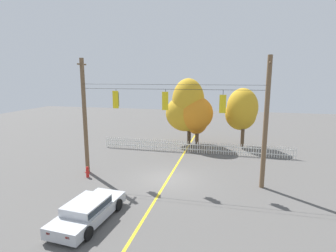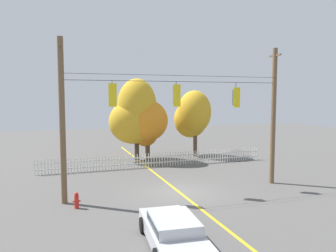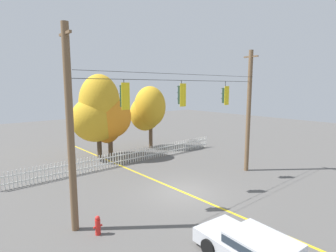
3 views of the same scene
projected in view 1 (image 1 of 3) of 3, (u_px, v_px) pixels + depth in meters
ground at (168, 179)px, 19.21m from camera, size 80.00×80.00×0.00m
lane_centerline_stripe at (168, 179)px, 19.21m from camera, size 0.16×36.00×0.01m
signal_support_span at (168, 119)px, 18.41m from camera, size 13.07×1.10×8.57m
traffic_signal_northbound_secondary at (116, 99)px, 19.02m from camera, size 0.43×0.38×1.39m
traffic_signal_eastbound_side at (166, 101)px, 18.21m from camera, size 0.43×0.38×1.41m
traffic_signal_northbound_primary at (223, 104)px, 17.38m from camera, size 0.43×0.38×1.50m
white_picket_fence at (194, 147)px, 25.72m from camera, size 18.32×0.06×1.10m
autumn_maple_near_fence at (187, 108)px, 28.23m from camera, size 4.18×4.16×7.09m
autumn_maple_mid at (196, 114)px, 27.90m from camera, size 3.68×3.54×5.29m
autumn_oak_far_east at (242, 111)px, 27.44m from camera, size 3.26×3.45×6.12m
parked_car at (88, 210)px, 13.49m from camera, size 2.28×4.73×1.15m
fire_hydrant at (87, 172)px, 19.47m from camera, size 0.38×0.22×0.82m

